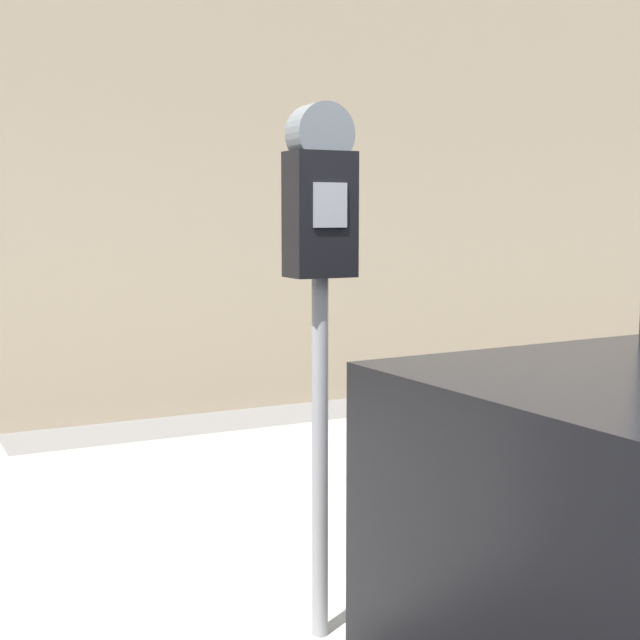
# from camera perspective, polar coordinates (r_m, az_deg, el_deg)

# --- Properties ---
(sidewalk) EXTENTS (24.00, 2.80, 0.14)m
(sidewalk) POSITION_cam_1_polar(r_m,az_deg,el_deg) (4.22, -1.58, -12.41)
(sidewalk) COLOR #9E9B96
(sidewalk) RESTS_ON ground_plane
(parking_meter) EXTENTS (0.20, 0.13, 1.64)m
(parking_meter) POSITION_cam_1_polar(r_m,az_deg,el_deg) (2.68, 0.00, 4.87)
(parking_meter) COLOR gray
(parking_meter) RESTS_ON sidewalk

